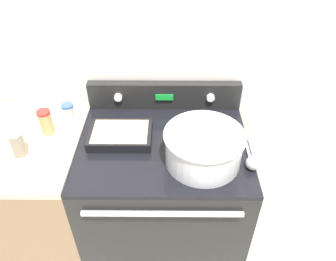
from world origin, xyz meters
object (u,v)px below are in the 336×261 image
(spice_jar_red_cap, at_px, (46,122))
(spice_jar_blue_cap, at_px, (68,112))
(ladle, at_px, (252,160))
(spice_jar_white_cap, at_px, (18,143))
(mixing_bowl, at_px, (204,146))
(casserole_dish, at_px, (120,135))

(spice_jar_red_cap, bearing_deg, spice_jar_blue_cap, 56.72)
(ladle, bearing_deg, spice_jar_white_cap, 176.97)
(mixing_bowl, distance_m, ladle, 0.21)
(ladle, bearing_deg, casserole_dish, 163.60)
(spice_jar_blue_cap, height_order, spice_jar_white_cap, spice_jar_white_cap)
(casserole_dish, relative_size, spice_jar_red_cap, 2.35)
(spice_jar_blue_cap, height_order, spice_jar_red_cap, spice_jar_red_cap)
(spice_jar_blue_cap, bearing_deg, casserole_dish, -27.59)
(spice_jar_blue_cap, relative_size, spice_jar_white_cap, 0.69)
(mixing_bowl, xyz_separation_m, spice_jar_red_cap, (-0.71, 0.17, -0.01))
(spice_jar_red_cap, bearing_deg, ladle, -12.31)
(spice_jar_white_cap, bearing_deg, spice_jar_red_cap, 62.20)
(mixing_bowl, distance_m, spice_jar_red_cap, 0.73)
(casserole_dish, bearing_deg, mixing_bowl, -21.18)
(casserole_dish, xyz_separation_m, spice_jar_white_cap, (-0.42, -0.12, 0.05))
(spice_jar_blue_cap, distance_m, spice_jar_red_cap, 0.13)
(casserole_dish, distance_m, spice_jar_white_cap, 0.44)
(ladle, relative_size, spice_jar_red_cap, 2.18)
(mixing_bowl, distance_m, spice_jar_white_cap, 0.79)
(mixing_bowl, xyz_separation_m, spice_jar_white_cap, (-0.79, 0.03, -0.01))
(ladle, xyz_separation_m, spice_jar_blue_cap, (-0.84, 0.31, 0.03))
(mixing_bowl, height_order, spice_jar_white_cap, mixing_bowl)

